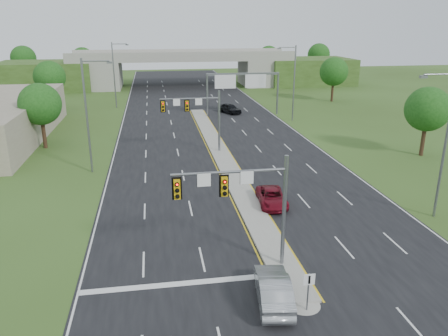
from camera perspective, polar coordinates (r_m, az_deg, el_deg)
name	(u,v)px	position (r m, az deg, el deg)	size (l,w,h in m)	color
ground	(282,265)	(27.43, 7.52, -12.50)	(240.00, 240.00, 0.00)	#324A1A
road	(208,131)	(59.56, -2.09, 4.80)	(24.00, 160.00, 0.02)	black
median	(222,156)	(48.07, -0.26, 1.58)	(2.00, 54.00, 0.16)	gray
median_nose	(303,304)	(24.21, 10.34, -17.03)	(2.00, 2.00, 0.16)	gray
lane_markings	(210,143)	(53.64, -1.90, 3.28)	(23.72, 160.00, 0.01)	gold
signal_mast_near	(247,196)	(24.73, 2.98, -3.70)	(6.62, 0.60, 7.00)	slate
signal_mast_far	(199,112)	(48.52, -3.29, 7.34)	(6.62, 0.60, 7.00)	slate
keep_right_sign	(309,286)	(23.01, 10.99, -14.88)	(0.60, 0.13, 2.20)	slate
sign_gantry	(242,82)	(69.34, 2.38, 11.13)	(11.58, 0.44, 6.67)	slate
overpass	(183,71)	(103.23, -5.38, 12.52)	(80.00, 14.00, 8.10)	gray
lightpole_l_mid	(88,111)	(43.59, -17.29, 7.13)	(2.85, 0.25, 11.00)	slate
lightpole_l_far	(115,72)	(78.08, -14.04, 12.07)	(2.85, 0.25, 11.00)	slate
lightpole_r_near	(444,139)	(35.17, 26.77, 3.41)	(2.85, 0.25, 11.00)	slate
lightpole_r_far	(293,80)	(66.20, 8.99, 11.33)	(2.85, 0.25, 11.00)	slate
tree_l_near	(40,104)	(54.69, -22.90, 7.68)	(4.80, 4.80, 7.60)	#382316
tree_l_mid	(50,77)	(79.69, -21.83, 11.00)	(5.20, 5.20, 8.12)	#382316
tree_r_near	(428,109)	(52.29, 25.05, 6.96)	(4.80, 4.80, 7.60)	#382316
tree_r_mid	(334,72)	(84.70, 14.16, 12.11)	(5.20, 5.20, 8.12)	#382316
tree_back_a	(23,58)	(120.71, -24.73, 12.91)	(6.00, 6.00, 8.85)	#382316
tree_back_b	(83,59)	(117.95, -17.97, 13.42)	(5.60, 5.60, 8.32)	#382316
tree_back_c	(269,56)	(120.86, 5.86, 14.29)	(5.60, 5.60, 8.32)	#382316
tree_back_d	(319,55)	(125.19, 12.27, 14.27)	(6.00, 6.00, 8.85)	#382316
car_silver	(273,289)	(23.84, 6.46, -15.39)	(1.66, 4.76, 1.57)	gray
car_far_a	(272,197)	(35.46, 6.27, -3.83)	(2.13, 4.61, 1.28)	maroon
car_far_c	(230,108)	(71.72, 0.77, 7.80)	(1.87, 4.64, 1.58)	black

